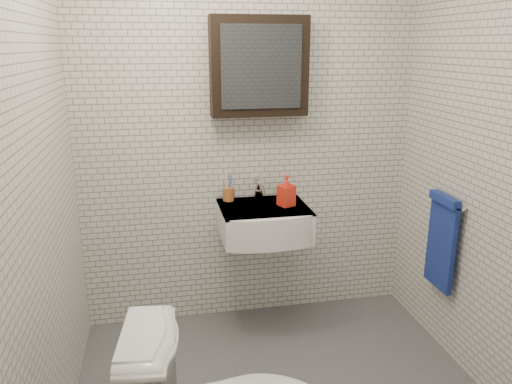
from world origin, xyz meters
TOP-DOWN VIEW (x-y plane):
  - room_shell at (0.00, 0.00)m, footprint 2.22×2.02m
  - washbasin at (0.05, 0.73)m, footprint 0.55×0.50m
  - faucet at (0.05, 0.93)m, footprint 0.06×0.20m
  - mirror_cabinet at (0.05, 0.93)m, footprint 0.60×0.15m
  - towel_rail at (1.04, 0.35)m, footprint 0.09×0.30m
  - toothbrush_cup at (-0.15, 0.94)m, footprint 0.09×0.09m
  - soap_bottle at (0.19, 0.76)m, footprint 0.12×0.12m

SIDE VIEW (x-z plane):
  - towel_rail at x=1.04m, z-range 0.43..1.01m
  - washbasin at x=0.05m, z-range 0.66..0.86m
  - toothbrush_cup at x=-0.15m, z-range 0.80..1.00m
  - faucet at x=0.05m, z-range 0.84..0.99m
  - soap_bottle at x=0.19m, z-range 0.85..1.05m
  - room_shell at x=0.00m, z-range 0.21..2.72m
  - mirror_cabinet at x=0.05m, z-range 1.40..2.00m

